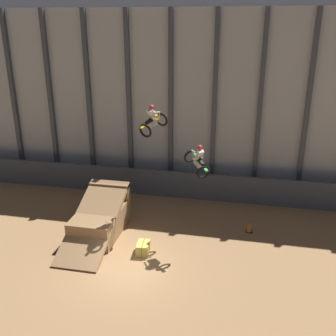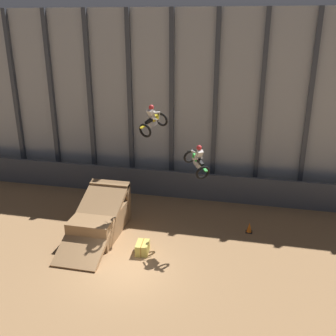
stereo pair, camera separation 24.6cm
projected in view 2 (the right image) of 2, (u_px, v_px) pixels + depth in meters
name	position (u px, v px, depth m)	size (l,w,h in m)	color
ground_plane	(128.00, 270.00, 18.16)	(60.00, 60.00, 0.00)	#9E754C
arena_back_wall	(172.00, 105.00, 25.07)	(32.00, 0.40, 11.58)	#ADB2B7
lower_barrier	(167.00, 184.00, 25.51)	(31.36, 0.20, 1.77)	#474C56
dirt_ramp	(101.00, 218.00, 21.24)	(2.26, 5.53, 2.41)	#966F48
rider_bike_left_air	(153.00, 121.00, 19.57)	(1.30, 1.86, 1.59)	black
rider_bike_right_air	(197.00, 161.00, 18.94)	(1.56, 1.77, 1.63)	black
traffic_cone_near_ramp	(249.00, 228.00, 21.31)	(0.36, 0.36, 0.58)	black
hay_bale_trackside	(143.00, 248.00, 19.41)	(0.68, 0.95, 0.57)	#CCB751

